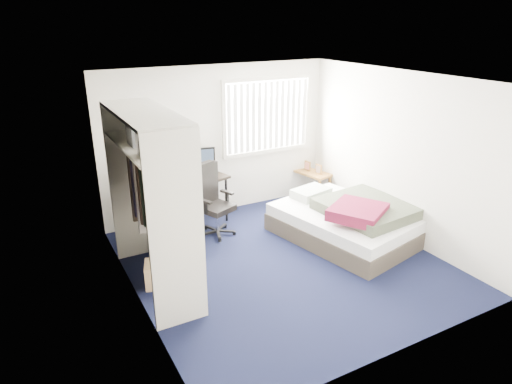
{
  "coord_description": "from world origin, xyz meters",
  "views": [
    {
      "loc": [
        -3.01,
        -4.71,
        3.2
      ],
      "look_at": [
        -0.22,
        0.4,
        0.95
      ],
      "focal_mm": 32.0,
      "sensor_mm": 36.0,
      "label": 1
    }
  ],
  "objects": [
    {
      "name": "room_shell",
      "position": [
        0.0,
        0.0,
        1.51
      ],
      "size": [
        4.2,
        4.2,
        4.2
      ],
      "color": "silver",
      "rests_on": "ground"
    },
    {
      "name": "nightstand",
      "position": [
        1.75,
        1.85,
        0.44
      ],
      "size": [
        0.52,
        0.79,
        0.68
      ],
      "color": "brown",
      "rests_on": "ground"
    },
    {
      "name": "ground",
      "position": [
        0.0,
        0.0,
        0.0
      ],
      "size": [
        4.2,
        4.2,
        0.0
      ],
      "primitive_type": "plane",
      "color": "black",
      "rests_on": "ground"
    },
    {
      "name": "window_assembly",
      "position": [
        0.9,
        2.04,
        1.6
      ],
      "size": [
        1.72,
        0.09,
        1.32
      ],
      "color": "white",
      "rests_on": "ground"
    },
    {
      "name": "desk",
      "position": [
        -0.91,
        1.75,
        0.82
      ],
      "size": [
        1.76,
        1.17,
        1.26
      ],
      "color": "black",
      "rests_on": "ground"
    },
    {
      "name": "footstool",
      "position": [
        -0.59,
        1.85,
        0.19
      ],
      "size": [
        0.37,
        0.32,
        0.25
      ],
      "color": "white",
      "rests_on": "ground"
    },
    {
      "name": "bed",
      "position": [
        1.27,
        0.18,
        0.29
      ],
      "size": [
        1.93,
        2.32,
        0.67
      ],
      "color": "#3E362C",
      "rests_on": "ground"
    },
    {
      "name": "office_chair",
      "position": [
        -0.48,
        1.32,
        0.44
      ],
      "size": [
        0.7,
        0.7,
        1.14
      ],
      "color": "black",
      "rests_on": "ground"
    },
    {
      "name": "closet",
      "position": [
        -1.67,
        0.27,
        1.35
      ],
      "size": [
        0.64,
        1.84,
        2.22
      ],
      "color": "beige",
      "rests_on": "ground"
    },
    {
      "name": "pine_box",
      "position": [
        -1.65,
        0.26,
        0.16
      ],
      "size": [
        0.5,
        0.43,
        0.32
      ],
      "primitive_type": "cube",
      "rotation": [
        0.0,
        0.0,
        -0.32
      ],
      "color": "tan",
      "rests_on": "ground"
    }
  ]
}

